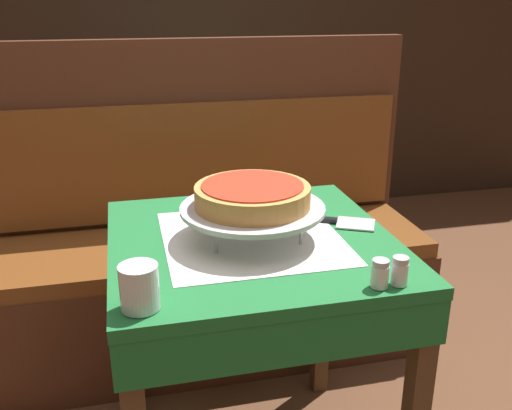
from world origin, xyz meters
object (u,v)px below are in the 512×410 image
at_px(salt_shaker, 380,274).
at_px(dining_table_rear, 214,130).
at_px(pizza_server, 330,221).
at_px(condiment_caddy, 230,106).
at_px(pepper_shaker, 400,271).
at_px(pizza_pan_stand, 253,210).
at_px(deep_dish_pizza, 253,195).
at_px(water_glass_near, 139,287).
at_px(booth_bench, 213,266).
at_px(dining_table_front, 252,273).

bearing_deg(salt_shaker, dining_table_rear, 90.73).
xyz_separation_m(pizza_server, condiment_caddy, (0.03, 1.56, 0.03)).
bearing_deg(pizza_server, pepper_shaker, -86.91).
xyz_separation_m(pizza_server, pepper_shaker, (0.02, -0.37, 0.03)).
bearing_deg(pizza_server, condiment_caddy, 89.05).
relative_size(pizza_pan_stand, deep_dish_pizza, 1.26).
distance_m(dining_table_rear, pizza_server, 1.63).
height_order(salt_shaker, condiment_caddy, condiment_caddy).
bearing_deg(pepper_shaker, pizza_pan_stand, 128.66).
xyz_separation_m(pizza_pan_stand, pepper_shaker, (0.25, -0.31, -0.05)).
bearing_deg(dining_table_rear, water_glass_near, -103.50).
distance_m(booth_bench, pizza_server, 0.82).
bearing_deg(pepper_shaker, condiment_caddy, 89.82).
xyz_separation_m(dining_table_rear, salt_shaker, (0.03, -2.00, 0.13)).
distance_m(water_glass_near, pepper_shaker, 0.54).
relative_size(dining_table_rear, condiment_caddy, 5.41).
bearing_deg(pizza_server, booth_bench, 108.77).
bearing_deg(condiment_caddy, dining_table_rear, 140.09).
height_order(deep_dish_pizza, pepper_shaker, deep_dish_pizza).
bearing_deg(water_glass_near, pizza_pan_stand, 43.63).
relative_size(dining_table_rear, pepper_shaker, 12.96).
distance_m(booth_bench, pepper_shaker, 1.16).
bearing_deg(pizza_pan_stand, water_glass_near, -136.37).
relative_size(deep_dish_pizza, condiment_caddy, 1.89).
bearing_deg(condiment_caddy, dining_table_front, -99.03).
xyz_separation_m(dining_table_front, pizza_pan_stand, (0.00, -0.01, 0.18)).
bearing_deg(salt_shaker, pepper_shaker, -0.00).
bearing_deg(deep_dish_pizza, pizza_pan_stand, 90.00).
bearing_deg(booth_bench, deep_dish_pizza, -90.24).
bearing_deg(dining_table_front, pizza_server, 12.22).
distance_m(water_glass_near, salt_shaker, 0.50).
relative_size(pizza_pan_stand, pepper_shaker, 5.73).
relative_size(dining_table_front, pepper_shaker, 12.18).
relative_size(salt_shaker, condiment_caddy, 0.41).
height_order(pizza_pan_stand, salt_shaker, pizza_pan_stand).
xyz_separation_m(dining_table_rear, condiment_caddy, (0.08, -0.06, 0.14)).
bearing_deg(pizza_pan_stand, booth_bench, 89.76).
relative_size(dining_table_rear, deep_dish_pizza, 2.86).
relative_size(pizza_server, pepper_shaker, 4.07).
bearing_deg(pizza_pan_stand, pizza_server, 14.36).
bearing_deg(pepper_shaker, pizza_server, 93.09).
bearing_deg(pizza_pan_stand, dining_table_rear, 84.01).
distance_m(pizza_pan_stand, pizza_server, 0.25).
height_order(pizza_pan_stand, pizza_server, pizza_pan_stand).
bearing_deg(dining_table_rear, deep_dish_pizza, -95.99).
distance_m(pizza_pan_stand, water_glass_near, 0.41).
bearing_deg(pizza_server, dining_table_front, -167.78).
relative_size(dining_table_front, dining_table_rear, 0.94).
distance_m(deep_dish_pizza, pizza_server, 0.26).
height_order(pizza_pan_stand, water_glass_near, water_glass_near).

